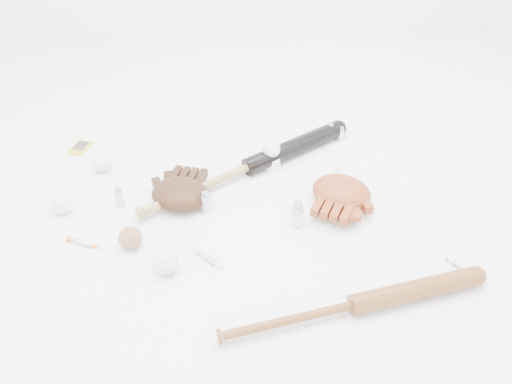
{
  "coord_description": "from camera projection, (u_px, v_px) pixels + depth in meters",
  "views": [
    {
      "loc": [
        -0.07,
        -1.33,
        1.22
      ],
      "look_at": [
        0.02,
        0.04,
        0.06
      ],
      "focal_mm": 35.0,
      "sensor_mm": 36.0,
      "label": 1
    }
  ],
  "objects": [
    {
      "name": "glove_tan",
      "position": [
        341.0,
        192.0,
        1.82
      ],
      "size": [
        0.35,
        0.35,
        0.09
      ],
      "primitive_type": null,
      "rotation": [
        0.0,
        0.0,
        2.65
      ],
      "color": "brown",
      "rests_on": "ground"
    },
    {
      "name": "vial_0",
      "position": [
        341.0,
        134.0,
        2.14
      ],
      "size": [
        0.02,
        0.02,
        0.06
      ],
      "primitive_type": "cylinder",
      "color": "silver",
      "rests_on": "ground"
    },
    {
      "name": "trading_card",
      "position": [
        80.0,
        148.0,
        2.11
      ],
      "size": [
        0.1,
        0.12,
        0.01
      ],
      "primitive_type": "cube",
      "rotation": [
        0.0,
        0.0,
        -0.31
      ],
      "color": "gold",
      "rests_on": "ground"
    },
    {
      "name": "vial_1",
      "position": [
        308.0,
        141.0,
        2.1
      ],
      "size": [
        0.03,
        0.03,
        0.06
      ],
      "primitive_type": "cylinder",
      "color": "silver",
      "rests_on": "ground"
    },
    {
      "name": "vial_2",
      "position": [
        206.0,
        202.0,
        1.79
      ],
      "size": [
        0.03,
        0.03,
        0.08
      ],
      "primitive_type": "cylinder",
      "color": "silver",
      "rests_on": "ground"
    },
    {
      "name": "baseball_mid",
      "position": [
        165.0,
        262.0,
        1.57
      ],
      "size": [
        0.08,
        0.08,
        0.08
      ],
      "primitive_type": "sphere",
      "color": "white",
      "rests_on": "ground"
    },
    {
      "name": "baseball_on_pedestal",
      "position": [
        271.0,
        149.0,
        1.98
      ],
      "size": [
        0.07,
        0.07,
        0.07
      ],
      "primitive_type": "sphere",
      "color": "white",
      "rests_on": "pedestal"
    },
    {
      "name": "vial_4",
      "position": [
        119.0,
        197.0,
        1.81
      ],
      "size": [
        0.03,
        0.03,
        0.08
      ],
      "primitive_type": "cylinder",
      "color": "silver",
      "rests_on": "ground"
    },
    {
      "name": "baseball_upper",
      "position": [
        102.0,
        162.0,
        1.97
      ],
      "size": [
        0.08,
        0.08,
        0.08
      ],
      "primitive_type": "sphere",
      "color": "white",
      "rests_on": "ground"
    },
    {
      "name": "syringe_1",
      "position": [
        205.0,
        256.0,
        1.63
      ],
      "size": [
        0.14,
        0.14,
        0.02
      ],
      "primitive_type": null,
      "rotation": [
        0.0,
        0.0,
        2.36
      ],
      "color": "#ADBCC6",
      "rests_on": "ground"
    },
    {
      "name": "baseball_left",
      "position": [
        62.0,
        204.0,
        1.79
      ],
      "size": [
        0.07,
        0.07,
        0.07
      ],
      "primitive_type": "sphere",
      "color": "white",
      "rests_on": "ground"
    },
    {
      "name": "bat_wood",
      "position": [
        354.0,
        305.0,
        1.45
      ],
      "size": [
        0.86,
        0.24,
        0.06
      ],
      "primitive_type": null,
      "rotation": [
        0.0,
        0.0,
        0.21
      ],
      "color": "brown",
      "rests_on": "ground"
    },
    {
      "name": "baseball_aged",
      "position": [
        130.0,
        238.0,
        1.65
      ],
      "size": [
        0.08,
        0.08,
        0.08
      ],
      "primitive_type": "sphere",
      "color": "#926946",
      "rests_on": "ground"
    },
    {
      "name": "vial_5",
      "position": [
        330.0,
        132.0,
        2.14
      ],
      "size": [
        0.03,
        0.03,
        0.08
      ],
      "primitive_type": "cylinder",
      "color": "silver",
      "rests_on": "ground"
    },
    {
      "name": "vial_3",
      "position": [
        297.0,
        214.0,
        1.72
      ],
      "size": [
        0.04,
        0.04,
        0.1
      ],
      "primitive_type": "cylinder",
      "color": "silver",
      "rests_on": "ground"
    },
    {
      "name": "bat_dark",
      "position": [
        249.0,
        167.0,
        1.96
      ],
      "size": [
        0.89,
        0.59,
        0.07
      ],
      "primitive_type": null,
      "rotation": [
        0.0,
        0.0,
        0.55
      ],
      "color": "black",
      "rests_on": "ground"
    },
    {
      "name": "glove_dark",
      "position": [
        180.0,
        194.0,
        1.82
      ],
      "size": [
        0.31,
        0.31,
        0.09
      ],
      "primitive_type": null,
      "rotation": [
        0.0,
        0.0,
        -0.27
      ],
      "color": "#341D0E",
      "rests_on": "ground"
    },
    {
      "name": "syringe_3",
      "position": [
        462.0,
        268.0,
        1.59
      ],
      "size": [
        0.1,
        0.12,
        0.02
      ],
      "primitive_type": null,
      "rotation": [
        0.0,
        0.0,
        -0.92
      ],
      "color": "#ADBCC6",
      "rests_on": "ground"
    },
    {
      "name": "pedestal",
      "position": [
        271.0,
        160.0,
        2.01
      ],
      "size": [
        0.09,
        0.09,
        0.04
      ],
      "primitive_type": "cube",
      "rotation": [
        0.0,
        0.0,
        -0.21
      ],
      "color": "white",
      "rests_on": "ground"
    },
    {
      "name": "syringe_0",
      "position": [
        84.0,
        243.0,
        1.68
      ],
      "size": [
        0.15,
        0.08,
        0.02
      ],
      "primitive_type": null,
      "rotation": [
        0.0,
        0.0,
        -0.39
      ],
      "color": "#ADBCC6",
      "rests_on": "ground"
    },
    {
      "name": "syringe_2",
      "position": [
        334.0,
        176.0,
        1.95
      ],
      "size": [
        0.11,
        0.16,
        0.02
      ],
      "primitive_type": null,
      "rotation": [
        0.0,
        0.0,
        1.06
      ],
      "color": "#ADBCC6",
      "rests_on": "ground"
    }
  ]
}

